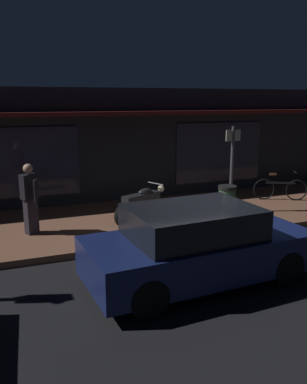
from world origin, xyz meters
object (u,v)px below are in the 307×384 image
Objects in this scene: sign_post at (232,164)px; parked_car_far at (197,245)px; motorcycle at (142,203)px; trash_bin at (227,203)px; person_photographer at (30,197)px; bicycle_parked at (280,189)px.

parked_car_far is at bearing -129.62° from sign_post.
motorcycle is at bearing 87.33° from parked_car_far.
sign_post is 2.58× the size of trash_bin.
motorcycle is 0.96× the size of person_photographer.
parked_car_far is at bearing -129.95° from trash_bin.
person_photographer is at bearing 126.77° from parked_car_far.
sign_post is (2.65, 0.02, 0.86)m from motorcycle.
bicycle_parked is 3.04m from trash_bin.
motorcycle is at bearing -2.06° from person_photographer.
sign_post is 0.57× the size of parked_car_far.
motorcycle is 3.36m from parked_car_far.
person_photographer is at bearing 171.11° from trash_bin.
motorcycle is at bearing -172.37° from bicycle_parked.
sign_post reaches higher than parked_car_far.
trash_bin is at bearing -128.29° from sign_post.
motorcycle is 0.38× the size of parked_car_far.
parked_car_far reaches higher than bicycle_parked.
sign_post is at bearing 51.71° from trash_bin.
sign_post is (5.39, -0.07, 0.48)m from person_photographer.
motorcycle is 2.21m from trash_bin.
trash_bin reaches higher than bicycle_parked.
person_photographer is at bearing -175.85° from bicycle_parked.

